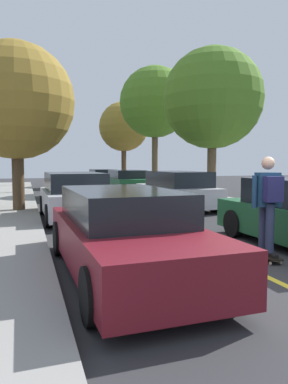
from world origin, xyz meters
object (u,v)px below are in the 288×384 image
object	(u,v)px
parked_car_right_near	(177,190)
street_tree_left_far	(21,114)
street_tree_left_near	(19,112)
street_tree_right_near	(155,102)
street_tree_right_far	(124,127)
skateboard	(266,255)
fire_hydrant	(246,201)
parked_car_left_near	(75,196)
skateboarder	(268,199)
street_tree_left_nearest	(16,101)
parked_car_right_far	(127,182)
parked_car_left_nearest	(124,233)
parked_car_right_farthest	(103,178)
street_tree_right_nearest	(213,99)

from	to	relation	value
parked_car_right_near	street_tree_left_far	xyz separation A→B (m)	(-5.74, 15.81, 4.70)
street_tree_left_near	street_tree_right_near	world-z (taller)	street_tree_right_near
street_tree_right_far	skateboard	bearing A→B (deg)	-98.23
fire_hydrant	street_tree_right_near	bearing A→B (deg)	88.90
parked_car_right_near	street_tree_right_far	bearing A→B (deg)	83.20
parked_car_left_near	skateboarder	size ratio (longest dim) A/B	2.35
parked_car_left_near	street_tree_left_nearest	bearing A→B (deg)	133.16
street_tree_left_nearest	street_tree_right_near	size ratio (longest dim) A/B	0.79
street_tree_left_near	street_tree_left_far	size ratio (longest dim) A/B	0.83
parked_car_right_far	skateboard	bearing A→B (deg)	-95.58
parked_car_left_near	skateboarder	xyz separation A→B (m)	(2.64, -5.98, 0.38)
street_tree_right_near	parked_car_left_near	bearing A→B (deg)	-124.00
parked_car_left_near	parked_car_right_near	world-z (taller)	parked_car_left_near
skateboard	skateboarder	xyz separation A→B (m)	(-0.00, -0.03, 1.01)
street_tree_left_far	skateboard	distance (m)	24.13
parked_car_right_near	parked_car_right_far	world-z (taller)	parked_car_right_near
street_tree_left_far	street_tree_left_near	bearing A→B (deg)	-90.00
parked_car_left_nearest	fire_hydrant	bearing A→B (deg)	41.81
parked_car_right_farthest	street_tree_left_near	size ratio (longest dim) A/B	0.68
parked_car_left_near	street_tree_left_far	distance (m)	17.90
street_tree_right_far	street_tree_right_nearest	bearing A→B (deg)	-90.00
parked_car_right_farthest	skateboarder	xyz separation A→B (m)	(-1.42, -21.12, 0.46)
skateboard	parked_car_right_far	bearing A→B (deg)	84.42
parked_car_right_near	street_tree_right_far	size ratio (longest dim) A/B	0.69
parked_car_right_far	street_tree_left_near	bearing A→B (deg)	166.42
parked_car_left_near	fire_hydrant	world-z (taller)	parked_car_left_near
parked_car_left_nearest	street_tree_left_near	world-z (taller)	street_tree_left_near
parked_car_right_far	skateboard	distance (m)	14.56
street_tree_left_nearest	skateboarder	distance (m)	9.30
skateboarder	street_tree_left_far	bearing A→B (deg)	100.56
street_tree_right_nearest	skateboard	xyz separation A→B (m)	(-3.10, -7.68, -4.22)
street_tree_right_far	skateboard	xyz separation A→B (m)	(-3.10, -21.43, -4.41)
skateboarder	skateboard	bearing A→B (deg)	81.87
street_tree_right_nearest	parked_car_left_near	bearing A→B (deg)	-163.17
parked_car_right_near	fire_hydrant	xyz separation A→B (m)	(1.50, -2.37, -0.22)
parked_car_left_near	parked_car_right_near	bearing A→B (deg)	18.86
parked_car_left_near	street_tree_right_nearest	size ratio (longest dim) A/B	0.66
parked_car_right_farthest	fire_hydrant	xyz separation A→B (m)	(1.50, -16.12, -0.16)
parked_car_left_near	street_tree_left_near	distance (m)	10.76
street_tree_left_nearest	street_tree_left_far	bearing A→B (deg)	90.00
street_tree_right_near	skateboarder	world-z (taller)	street_tree_right_near
street_tree_left_far	street_tree_right_nearest	world-z (taller)	street_tree_left_far
parked_car_right_near	skateboard	xyz separation A→B (m)	(-1.42, -7.33, -0.62)
skateboard	street_tree_left_near	bearing A→B (deg)	105.25
street_tree_left_nearest	parked_car_right_near	bearing A→B (deg)	-4.05
parked_car_right_farthest	street_tree_right_far	world-z (taller)	street_tree_right_far
parked_car_left_near	street_tree_right_near	world-z (taller)	street_tree_right_near
parked_car_right_farthest	skateboard	bearing A→B (deg)	-93.84
parked_car_right_farthest	fire_hydrant	size ratio (longest dim) A/B	5.86
skateboard	street_tree_right_near	bearing A→B (deg)	77.90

